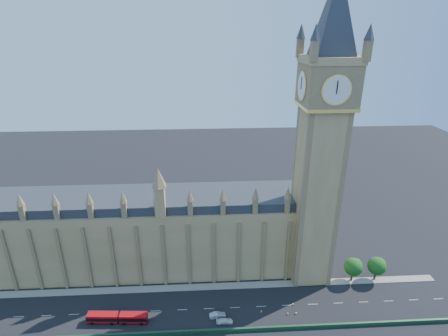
{
  "coord_description": "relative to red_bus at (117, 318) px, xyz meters",
  "views": [
    {
      "loc": [
        3.95,
        -81.82,
        79.29
      ],
      "look_at": [
        9.19,
        10.0,
        41.81
      ],
      "focal_mm": 28.0,
      "sensor_mm": 36.0,
      "label": 1
    }
  ],
  "objects": [
    {
      "name": "ground",
      "position": [
        22.37,
        3.55,
        -1.54
      ],
      "size": [
        400.0,
        400.0,
        0.0
      ],
      "primitive_type": "plane",
      "color": "black",
      "rests_on": "ground"
    },
    {
      "name": "palace_westminster",
      "position": [
        -2.63,
        25.55,
        12.33
      ],
      "size": [
        120.0,
        20.0,
        28.0
      ],
      "color": "#997E4A",
      "rests_on": "ground"
    },
    {
      "name": "elizabeth_tower",
      "position": [
        60.37,
        17.54,
        53.02
      ],
      "size": [
        20.59,
        20.59,
        105.0
      ],
      "color": "#997E4A",
      "rests_on": "ground"
    },
    {
      "name": "bridge_parapet",
      "position": [
        22.37,
        -5.45,
        -0.94
      ],
      "size": [
        160.0,
        0.6,
        1.2
      ],
      "primitive_type": "cube",
      "color": "#1E4C2D",
      "rests_on": "ground"
    },
    {
      "name": "kerb_north",
      "position": [
        22.37,
        13.05,
        -1.46
      ],
      "size": [
        160.0,
        3.0,
        0.16
      ],
      "primitive_type": "cube",
      "color": "gray",
      "rests_on": "ground"
    },
    {
      "name": "tree_east_near",
      "position": [
        74.59,
        13.63,
        4.11
      ],
      "size": [
        6.0,
        6.0,
        8.5
      ],
      "color": "#382619",
      "rests_on": "ground"
    },
    {
      "name": "tree_east_far",
      "position": [
        82.59,
        13.63,
        4.11
      ],
      "size": [
        6.0,
        6.0,
        8.5
      ],
      "color": "#382619",
      "rests_on": "ground"
    },
    {
      "name": "red_bus",
      "position": [
        0.0,
        0.0,
        0.0
      ],
      "size": [
        17.32,
        3.76,
        2.92
      ],
      "rotation": [
        0.0,
        0.0,
        -0.07
      ],
      "color": "#BA0C13",
      "rests_on": "ground"
    },
    {
      "name": "car_grey",
      "position": [
        30.85,
        -1.65,
        -0.89
      ],
      "size": [
        3.85,
        1.59,
        1.31
      ],
      "primitive_type": "imported",
      "rotation": [
        0.0,
        0.0,
        1.56
      ],
      "color": "#3C3F43",
      "rests_on": "ground"
    },
    {
      "name": "car_silver",
      "position": [
        28.9,
        0.04,
        -0.76
      ],
      "size": [
        4.89,
        2.09,
        1.57
      ],
      "primitive_type": "imported",
      "rotation": [
        0.0,
        0.0,
        1.66
      ],
      "color": "#B2B5BB",
      "rests_on": "ground"
    },
    {
      "name": "car_white",
      "position": [
        30.82,
        -2.24,
        -0.83
      ],
      "size": [
        4.88,
        2.04,
        1.41
      ],
      "primitive_type": "imported",
      "rotation": [
        0.0,
        0.0,
        1.58
      ],
      "color": "white",
      "rests_on": "ground"
    },
    {
      "name": "cone_a",
      "position": [
        52.23,
        -0.09,
        -1.18
      ],
      "size": [
        0.59,
        0.59,
        0.72
      ],
      "rotation": [
        0.0,
        0.0,
        0.37
      ],
      "color": "black",
      "rests_on": "ground"
    },
    {
      "name": "cone_b",
      "position": [
        49.71,
        -0.1,
        -1.21
      ],
      "size": [
        0.47,
        0.47,
        0.67
      ],
      "rotation": [
        0.0,
        0.0,
        -0.12
      ],
      "color": "black",
      "rests_on": "ground"
    },
    {
      "name": "cone_c",
      "position": [
        41.99,
        1.16,
        -1.18
      ],
      "size": [
        0.57,
        0.57,
        0.73
      ],
      "rotation": [
        0.0,
        0.0,
        0.29
      ],
      "color": "black",
      "rests_on": "ground"
    },
    {
      "name": "cone_d",
      "position": [
        52.12,
        3.51,
        -1.15
      ],
      "size": [
        0.64,
        0.64,
        0.78
      ],
      "rotation": [
        0.0,
        0.0,
        -0.4
      ],
      "color": "black",
      "rests_on": "ground"
    }
  ]
}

